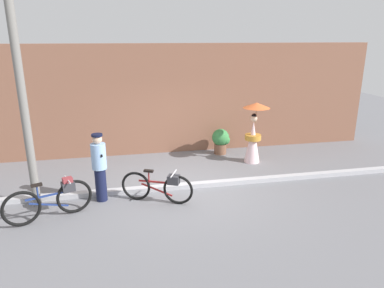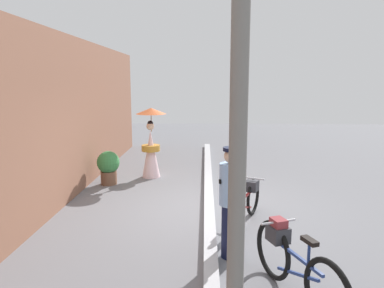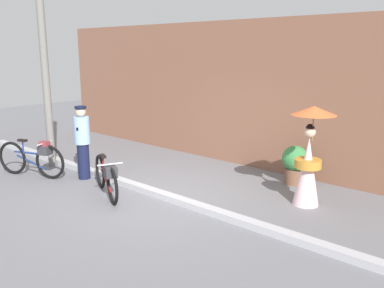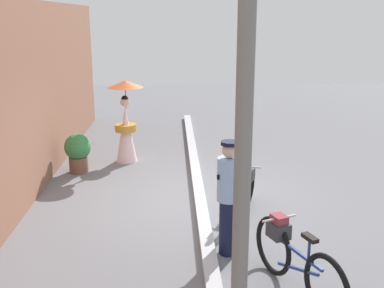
{
  "view_description": "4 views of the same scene",
  "coord_description": "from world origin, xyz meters",
  "px_view_note": "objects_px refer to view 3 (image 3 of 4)",
  "views": [
    {
      "loc": [
        -1.5,
        -8.2,
        3.76
      ],
      "look_at": [
        0.3,
        0.63,
        0.98
      ],
      "focal_mm": 32.9,
      "sensor_mm": 36.0,
      "label": 1
    },
    {
      "loc": [
        -7.03,
        0.09,
        2.54
      ],
      "look_at": [
        0.62,
        0.37,
        1.22
      ],
      "focal_mm": 33.65,
      "sensor_mm": 36.0,
      "label": 2
    },
    {
      "loc": [
        5.58,
        -5.29,
        2.83
      ],
      "look_at": [
        0.57,
        0.38,
        1.08
      ],
      "focal_mm": 38.26,
      "sensor_mm": 36.0,
      "label": 3
    },
    {
      "loc": [
        -8.1,
        0.48,
        3.25
      ],
      "look_at": [
        0.62,
        0.11,
        0.87
      ],
      "focal_mm": 44.15,
      "sensor_mm": 36.0,
      "label": 4
    }
  ],
  "objects_px": {
    "bicycle_far_side": "(107,177)",
    "utility_pole": "(45,69)",
    "bicycle_near_officer": "(33,158)",
    "potted_plant_by_door": "(295,163)",
    "person_officer": "(82,141)",
    "person_with_parasol": "(309,156)"
  },
  "relations": [
    {
      "from": "bicycle_far_side",
      "to": "potted_plant_by_door",
      "type": "distance_m",
      "value": 3.96
    },
    {
      "from": "bicycle_near_officer",
      "to": "potted_plant_by_door",
      "type": "xyz_separation_m",
      "value": [
        4.72,
        3.46,
        0.03
      ]
    },
    {
      "from": "bicycle_far_side",
      "to": "utility_pole",
      "type": "height_order",
      "value": "utility_pole"
    },
    {
      "from": "bicycle_near_officer",
      "to": "potted_plant_by_door",
      "type": "relative_size",
      "value": 2.06
    },
    {
      "from": "bicycle_near_officer",
      "to": "potted_plant_by_door",
      "type": "distance_m",
      "value": 5.85
    },
    {
      "from": "person_officer",
      "to": "person_with_parasol",
      "type": "distance_m",
      "value": 4.84
    },
    {
      "from": "potted_plant_by_door",
      "to": "utility_pole",
      "type": "bearing_deg",
      "value": -152.36
    },
    {
      "from": "bicycle_near_officer",
      "to": "utility_pole",
      "type": "xyz_separation_m",
      "value": [
        -0.48,
        0.73,
        1.96
      ]
    },
    {
      "from": "person_officer",
      "to": "bicycle_near_officer",
      "type": "bearing_deg",
      "value": -145.22
    },
    {
      "from": "person_officer",
      "to": "utility_pole",
      "type": "height_order",
      "value": "utility_pole"
    },
    {
      "from": "potted_plant_by_door",
      "to": "utility_pole",
      "type": "distance_m",
      "value": 6.18
    },
    {
      "from": "person_officer",
      "to": "person_with_parasol",
      "type": "xyz_separation_m",
      "value": [
        4.48,
        1.82,
        0.07
      ]
    },
    {
      "from": "bicycle_far_side",
      "to": "person_with_parasol",
      "type": "bearing_deg",
      "value": 34.95
    },
    {
      "from": "bicycle_far_side",
      "to": "bicycle_near_officer",
      "type": "bearing_deg",
      "value": -172.55
    },
    {
      "from": "bicycle_far_side",
      "to": "potted_plant_by_door",
      "type": "xyz_separation_m",
      "value": [
        2.4,
        3.15,
        0.07
      ]
    },
    {
      "from": "person_officer",
      "to": "utility_pole",
      "type": "bearing_deg",
      "value": 177.93
    },
    {
      "from": "bicycle_near_officer",
      "to": "person_officer",
      "type": "height_order",
      "value": "person_officer"
    },
    {
      "from": "person_with_parasol",
      "to": "potted_plant_by_door",
      "type": "bearing_deg",
      "value": 127.94
    },
    {
      "from": "person_officer",
      "to": "potted_plant_by_door",
      "type": "xyz_separation_m",
      "value": [
        3.74,
        2.78,
        -0.4
      ]
    },
    {
      "from": "utility_pole",
      "to": "person_with_parasol",
      "type": "bearing_deg",
      "value": 16.57
    },
    {
      "from": "utility_pole",
      "to": "bicycle_far_side",
      "type": "bearing_deg",
      "value": -8.73
    },
    {
      "from": "person_with_parasol",
      "to": "potted_plant_by_door",
      "type": "relative_size",
      "value": 2.21
    }
  ]
}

